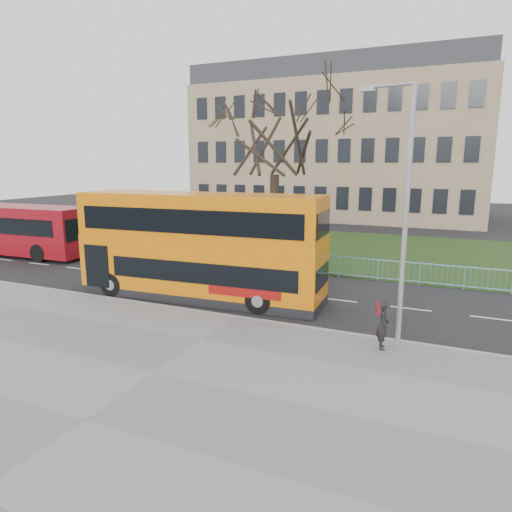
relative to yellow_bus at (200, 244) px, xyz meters
The scene contains 11 objects.
ground 3.65m from the yellow_bus, ahead, with size 120.00×120.00×0.00m, color black.
pavement 7.99m from the yellow_bus, 69.35° to the right, with size 80.00×10.50×0.12m, color slate.
kerb 4.07m from the yellow_bus, 35.74° to the right, with size 80.00×0.20×0.14m, color gray.
grass_verge 14.37m from the yellow_bus, 79.06° to the left, with size 80.00×15.40×0.08m, color #1C3814.
guard_railing 7.03m from the yellow_bus, 66.60° to the left, with size 40.00×0.12×1.10m, color #74AECF, non-canonical shape.
bare_tree 10.31m from the yellow_bus, 91.85° to the left, with size 8.48×8.48×12.11m, color black, non-canonical shape.
civic_building 34.99m from the yellow_bus, 93.82° to the left, with size 30.00×15.00×14.00m, color #8A7557.
yellow_bus is the anchor object (origin of this frame).
red_bus 17.01m from the yellow_bus, 167.77° to the left, with size 12.17×3.19×3.19m.
pedestrian 8.86m from the yellow_bus, 18.90° to the right, with size 0.57×0.37×1.55m, color black.
street_lamp 9.15m from the yellow_bus, 15.42° to the right, with size 1.69×0.44×8.04m.
Camera 1 is at (7.38, -16.43, 5.88)m, focal length 32.00 mm.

